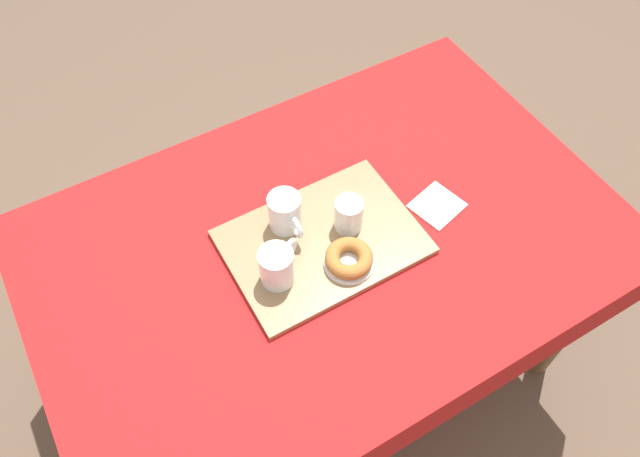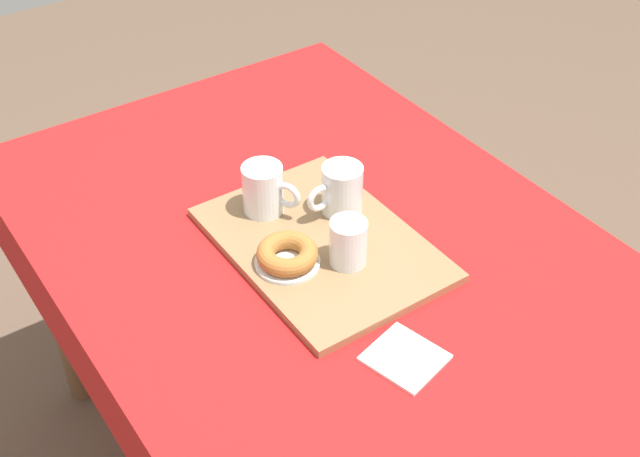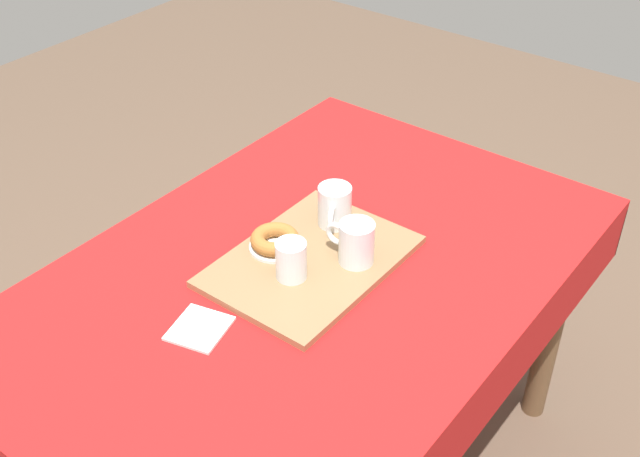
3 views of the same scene
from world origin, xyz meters
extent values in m
cube|color=red|center=(0.00, 0.00, 0.72)|extent=(1.39, 0.92, 0.03)
cube|color=red|center=(0.00, -0.46, 0.63)|extent=(1.39, 0.01, 0.14)
cube|color=red|center=(0.00, 0.46, 0.63)|extent=(1.39, 0.01, 0.14)
cube|color=red|center=(-0.69, 0.00, 0.63)|extent=(0.01, 0.92, 0.14)
cylinder|color=brown|center=(-0.60, -0.37, 0.35)|extent=(0.06, 0.06, 0.70)
cylinder|color=brown|center=(-0.60, 0.37, 0.35)|extent=(0.06, 0.06, 0.70)
cube|color=olive|center=(-0.02, -0.01, 0.74)|extent=(0.44, 0.32, 0.02)
cylinder|color=white|center=(-0.16, -0.04, 0.80)|extent=(0.08, 0.08, 0.10)
cylinder|color=#B27523|center=(-0.16, -0.04, 0.79)|extent=(0.07, 0.07, 0.07)
torus|color=white|center=(-0.11, -0.02, 0.80)|extent=(0.05, 0.04, 0.05)
cylinder|color=white|center=(-0.07, 0.08, 0.80)|extent=(0.08, 0.08, 0.10)
cylinder|color=#B27523|center=(-0.07, 0.08, 0.79)|extent=(0.07, 0.07, 0.07)
torus|color=white|center=(-0.07, 0.03, 0.80)|extent=(0.01, 0.05, 0.05)
cylinder|color=white|center=(0.05, 0.00, 0.79)|extent=(0.07, 0.07, 0.09)
cylinder|color=silver|center=(0.05, 0.00, 0.78)|extent=(0.06, 0.06, 0.06)
cylinder|color=white|center=(0.00, -0.09, 0.75)|extent=(0.12, 0.12, 0.01)
torus|color=#A3662D|center=(0.00, -0.09, 0.77)|extent=(0.11, 0.11, 0.03)
cube|color=white|center=(0.28, -0.05, 0.74)|extent=(0.13, 0.13, 0.01)
camera|label=1|loc=(-0.42, -0.68, 1.92)|focal=34.06mm
camera|label=2|loc=(0.93, -0.66, 1.72)|focal=46.65mm
camera|label=3|loc=(1.05, 0.84, 1.81)|focal=44.51mm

